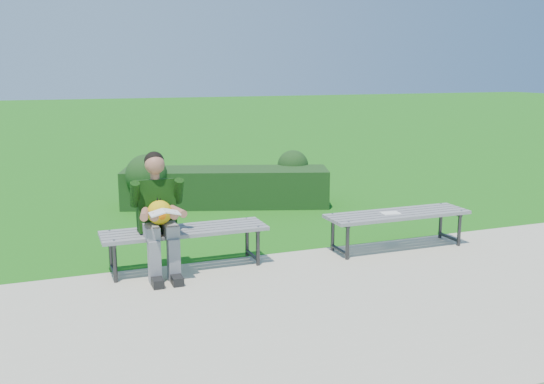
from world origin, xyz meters
name	(u,v)px	position (x,y,z in m)	size (l,w,h in m)	color
ground	(268,256)	(0.00, 0.00, 0.00)	(80.00, 80.00, 0.00)	#217E17
walkway	(334,309)	(0.00, -1.75, 0.01)	(30.00, 3.50, 0.02)	#ADA090
hedge	(221,184)	(0.23, 2.82, 0.36)	(3.38, 1.82, 0.89)	#0F3D11
bench_left	(185,234)	(-1.03, -0.15, 0.42)	(1.80, 0.50, 0.46)	slate
bench_right	(397,217)	(1.57, -0.32, 0.42)	(1.80, 0.50, 0.46)	slate
seated_boy	(158,211)	(-1.33, -0.25, 0.71)	(0.56, 0.76, 1.31)	slate
paper_sheet	(391,213)	(1.47, -0.32, 0.47)	(0.24, 0.18, 0.01)	white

